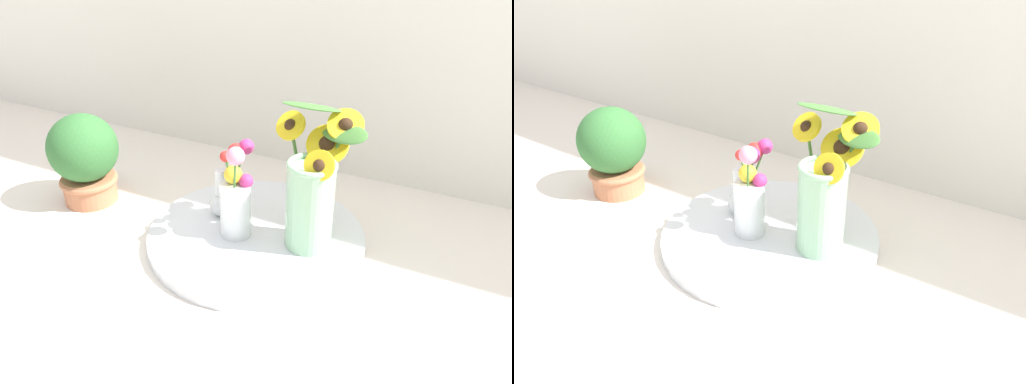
{
  "view_description": "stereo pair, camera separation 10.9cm",
  "coord_description": "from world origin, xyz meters",
  "views": [
    {
      "loc": [
        0.45,
        -0.74,
        0.67
      ],
      "look_at": [
        0.02,
        0.11,
        0.13
      ],
      "focal_mm": 35.0,
      "sensor_mm": 36.0,
      "label": 1
    },
    {
      "loc": [
        0.55,
        -0.69,
        0.67
      ],
      "look_at": [
        0.02,
        0.11,
        0.13
      ],
      "focal_mm": 35.0,
      "sensor_mm": 36.0,
      "label": 2
    }
  ],
  "objects": [
    {
      "name": "vase_bulb_right",
      "position": [
        -0.07,
        0.15,
        0.12
      ],
      "size": [
        0.09,
        0.09,
        0.19
      ],
      "color": "white",
      "rests_on": "serving_tray"
    },
    {
      "name": "serving_tray",
      "position": [
        0.02,
        0.11,
        0.01
      ],
      "size": [
        0.5,
        0.5,
        0.02
      ],
      "color": "silver",
      "rests_on": "ground_plane"
    },
    {
      "name": "mason_jar_sunflowers",
      "position": [
        0.15,
        0.13,
        0.15
      ],
      "size": [
        0.23,
        0.18,
        0.32
      ],
      "color": "#99CC9E",
      "rests_on": "serving_tray"
    },
    {
      "name": "potted_plant",
      "position": [
        -0.45,
        0.08,
        0.12
      ],
      "size": [
        0.17,
        0.17,
        0.24
      ],
      "color": "#B7704C",
      "rests_on": "ground_plane"
    },
    {
      "name": "vase_small_center",
      "position": [
        -0.01,
        0.09,
        0.11
      ],
      "size": [
        0.08,
        0.07,
        0.23
      ],
      "color": "white",
      "rests_on": "serving_tray"
    },
    {
      "name": "ground_plane",
      "position": [
        0.0,
        0.0,
        0.0
      ],
      "size": [
        6.0,
        6.0,
        0.0
      ],
      "primitive_type": "plane",
      "color": "silver"
    }
  ]
}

